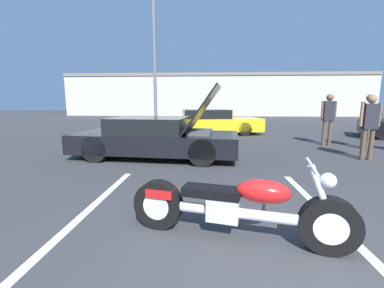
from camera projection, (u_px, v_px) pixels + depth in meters
The scene contains 10 objects.
parking_stripe_foreground at pixel (52, 243), 2.85m from camera, with size 0.12×5.50×0.01m, color white.
parking_stripe_middle at pixel (367, 254), 2.64m from camera, with size 0.12×5.50×0.01m, color white.
far_building at pixel (216, 94), 28.15m from camera, with size 32.00×4.20×4.40m.
light_pole at pixel (156, 56), 14.06m from camera, with size 1.21×0.28×7.22m.
motorcycle at pixel (236, 207), 2.89m from camera, with size 2.48×0.90×0.94m.
show_car_hood_open at pixel (156, 138), 7.09m from camera, with size 4.61×2.18×1.98m.
parked_car_left_row at pixel (209, 122), 12.18m from camera, with size 4.97×2.53×1.16m.
spectator_near_motorcycle at pixel (328, 115), 9.01m from camera, with size 0.52×0.24×1.80m.
spectator_by_show_car at pixel (368, 117), 8.31m from camera, with size 0.52×0.23×1.77m.
spectator_far_lot at pixel (370, 122), 6.70m from camera, with size 0.52×0.23×1.72m.
Camera 1 is at (-0.80, -1.61, 1.56)m, focal length 24.00 mm.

